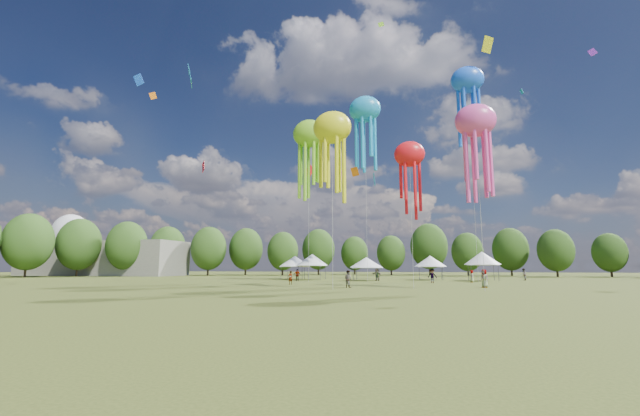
# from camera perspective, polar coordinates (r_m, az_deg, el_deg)

# --- Properties ---
(ground) EXTENTS (300.00, 300.00, 0.00)m
(ground) POSITION_cam_1_polar(r_m,az_deg,el_deg) (11.04, 1.18, -19.67)
(ground) COLOR #384416
(ground) RESTS_ON ground
(spectator_near) EXTENTS (1.09, 1.03, 1.78)m
(spectator_near) POSITION_cam_1_polar(r_m,az_deg,el_deg) (42.49, 3.99, -9.98)
(spectator_near) COLOR gray
(spectator_near) RESTS_ON ground
(spectators_far) EXTENTS (34.57, 25.26, 1.93)m
(spectators_far) POSITION_cam_1_polar(r_m,az_deg,el_deg) (58.54, 13.93, -9.24)
(spectators_far) COLOR gray
(spectators_far) RESTS_ON ground
(festival_tents) EXTENTS (35.43, 10.23, 4.44)m
(festival_tents) POSITION_cam_1_polar(r_m,az_deg,el_deg) (66.40, 8.04, -7.36)
(festival_tents) COLOR #47474C
(festival_tents) RESTS_ON ground
(show_kites) EXTENTS (28.55, 26.08, 32.06)m
(show_kites) POSITION_cam_1_polar(r_m,az_deg,el_deg) (56.08, 8.87, 10.86)
(show_kites) COLOR yellow
(show_kites) RESTS_ON ground
(small_kites) EXTENTS (76.34, 65.93, 43.25)m
(small_kites) POSITION_cam_1_polar(r_m,az_deg,el_deg) (58.24, 9.17, 19.46)
(small_kites) COLOR yellow
(small_kites) RESTS_ON ground
(treeline) EXTENTS (201.57, 95.24, 13.43)m
(treeline) POSITION_cam_1_polar(r_m,az_deg,el_deg) (73.47, 8.91, -4.74)
(treeline) COLOR #38281C
(treeline) RESTS_ON ground
(hangar) EXTENTS (40.00, 12.00, 8.00)m
(hangar) POSITION_cam_1_polar(r_m,az_deg,el_deg) (111.13, -28.43, -6.32)
(hangar) COLOR gray
(hangar) RESTS_ON ground
(radome) EXTENTS (9.00, 9.00, 16.00)m
(radome) POSITION_cam_1_polar(r_m,az_deg,el_deg) (126.77, -31.81, -3.48)
(radome) COLOR white
(radome) RESTS_ON ground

